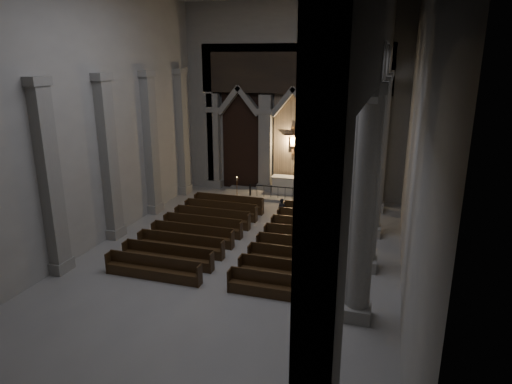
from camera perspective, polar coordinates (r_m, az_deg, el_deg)
room at (r=18.04m, az=-3.41°, el=12.96°), size 24.00×24.10×12.00m
sanctuary_wall at (r=29.18m, az=4.71°, el=12.39°), size 14.00×0.77×12.00m
right_arcade at (r=18.25m, az=15.01°, el=13.19°), size 1.00×24.00×12.00m
left_pilasters at (r=24.67m, az=-15.27°, el=4.73°), size 0.60×13.00×8.03m
sanctuary_step at (r=29.49m, az=4.01°, el=-0.51°), size 8.50×2.60×0.15m
altar at (r=29.75m, az=4.08°, el=0.91°), size 2.18×0.87×1.10m
altar_rail at (r=28.57m, az=3.66°, el=0.05°), size 4.69×0.09×0.92m
candle_stand_left at (r=29.13m, az=-2.39°, el=-0.06°), size 0.24×0.24×1.43m
candle_stand_right at (r=27.85m, az=8.87°, el=-1.00°), size 0.25×0.25×1.49m
pews at (r=22.04m, az=-0.83°, el=-5.89°), size 9.60×9.30×0.94m
worshipper at (r=25.05m, az=3.23°, el=-2.28°), size 0.49×0.34×1.28m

